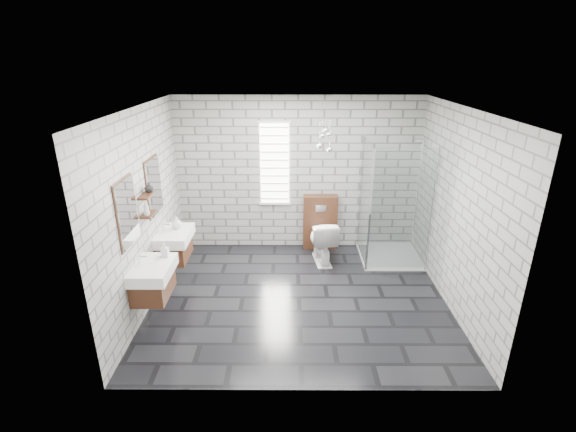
{
  "coord_description": "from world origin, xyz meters",
  "views": [
    {
      "loc": [
        -0.14,
        -5.24,
        3.32
      ],
      "look_at": [
        -0.16,
        0.35,
        1.14
      ],
      "focal_mm": 26.0,
      "sensor_mm": 36.0,
      "label": 1
    }
  ],
  "objects_px": {
    "shower_enclosure": "(387,234)",
    "vanity_left": "(150,271)",
    "vanity_right": "(172,237)",
    "toilet": "(322,240)",
    "cistern_panel": "(320,222)"
  },
  "relations": [
    {
      "from": "vanity_right",
      "to": "shower_enclosure",
      "type": "bearing_deg",
      "value": 11.96
    },
    {
      "from": "cistern_panel",
      "to": "shower_enclosure",
      "type": "relative_size",
      "value": 0.49
    },
    {
      "from": "cistern_panel",
      "to": "toilet",
      "type": "relative_size",
      "value": 1.31
    },
    {
      "from": "vanity_left",
      "to": "vanity_right",
      "type": "bearing_deg",
      "value": 90.0
    },
    {
      "from": "shower_enclosure",
      "to": "toilet",
      "type": "relative_size",
      "value": 2.67
    },
    {
      "from": "vanity_left",
      "to": "toilet",
      "type": "xyz_separation_m",
      "value": [
        2.32,
        1.76,
        -0.38
      ]
    },
    {
      "from": "vanity_right",
      "to": "shower_enclosure",
      "type": "xyz_separation_m",
      "value": [
        3.41,
        0.72,
        -0.25
      ]
    },
    {
      "from": "cistern_panel",
      "to": "vanity_left",
      "type": "bearing_deg",
      "value": -135.26
    },
    {
      "from": "cistern_panel",
      "to": "shower_enclosure",
      "type": "bearing_deg",
      "value": -25.32
    },
    {
      "from": "vanity_left",
      "to": "toilet",
      "type": "relative_size",
      "value": 2.06
    },
    {
      "from": "vanity_left",
      "to": "cistern_panel",
      "type": "height_order",
      "value": "vanity_left"
    },
    {
      "from": "vanity_left",
      "to": "shower_enclosure",
      "type": "distance_m",
      "value": 3.85
    },
    {
      "from": "cistern_panel",
      "to": "toilet",
      "type": "xyz_separation_m",
      "value": [
        0.0,
        -0.53,
        -0.12
      ]
    },
    {
      "from": "shower_enclosure",
      "to": "vanity_left",
      "type": "bearing_deg",
      "value": -152.46
    },
    {
      "from": "cistern_panel",
      "to": "toilet",
      "type": "distance_m",
      "value": 0.55
    }
  ]
}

